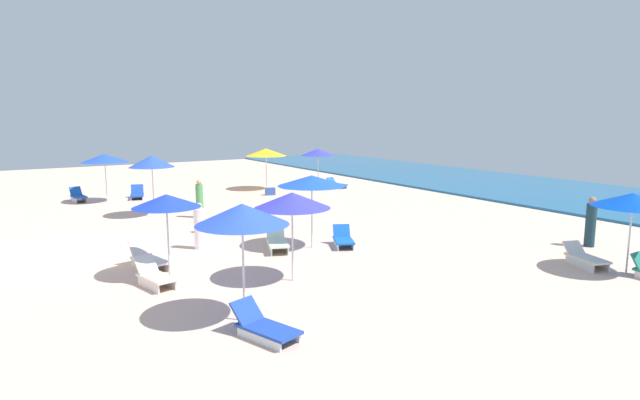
% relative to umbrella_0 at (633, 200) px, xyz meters
% --- Properties ---
extents(ground_plane, '(60.00, 60.00, 0.00)m').
position_rel_umbrella_0_xyz_m(ground_plane, '(-10.71, -12.57, -2.08)').
color(ground_plane, beige).
extents(ocean, '(60.00, 10.81, 0.12)m').
position_rel_umbrella_0_xyz_m(ocean, '(-10.71, 12.02, -2.02)').
color(ocean, '#175D8F').
rests_on(ocean, ground_plane).
extents(umbrella_0, '(2.15, 2.15, 2.28)m').
position_rel_umbrella_0_xyz_m(umbrella_0, '(0.00, 0.00, 0.00)').
color(umbrella_0, silver).
rests_on(umbrella_0, ground_plane).
extents(lounge_chair_0_0, '(1.52, 1.00, 0.63)m').
position_rel_umbrella_0_xyz_m(lounge_chair_0_0, '(-1.00, -0.39, -1.82)').
color(lounge_chair_0_0, silver).
rests_on(lounge_chair_0_0, ground_plane).
extents(umbrella_1, '(2.26, 2.26, 2.44)m').
position_rel_umbrella_0_xyz_m(umbrella_1, '(-7.16, -6.03, 0.18)').
color(umbrella_1, silver).
rests_on(umbrella_1, ground_plane).
extents(lounge_chair_1_0, '(1.58, 1.09, 0.68)m').
position_rel_umbrella_0_xyz_m(lounge_chair_1_0, '(-7.43, -7.19, -1.81)').
color(lounge_chair_1_0, silver).
rests_on(lounge_chair_1_0, ground_plane).
extents(lounge_chair_1_1, '(1.33, 1.05, 0.68)m').
position_rel_umbrella_0_xyz_m(lounge_chair_1_1, '(-6.70, -5.06, -1.83)').
color(lounge_chair_1_1, silver).
rests_on(lounge_chair_1_1, ground_plane).
extents(umbrella_2, '(2.04, 2.04, 2.39)m').
position_rel_umbrella_0_xyz_m(umbrella_2, '(-19.04, 1.64, 0.10)').
color(umbrella_2, silver).
rests_on(umbrella_2, ground_plane).
extents(lounge_chair_2_0, '(1.40, 0.84, 0.61)m').
position_rel_umbrella_0_xyz_m(lounge_chair_2_0, '(-18.69, 2.74, -1.85)').
color(lounge_chair_2_0, silver).
rests_on(lounge_chair_2_0, ground_plane).
extents(umbrella_3, '(1.93, 1.93, 2.67)m').
position_rel_umbrella_0_xyz_m(umbrella_3, '(-15.45, -9.04, 0.33)').
color(umbrella_3, silver).
rests_on(umbrella_3, ground_plane).
extents(umbrella_4, '(2.39, 2.39, 2.42)m').
position_rel_umbrella_0_xyz_m(umbrella_4, '(-20.38, -1.14, 0.12)').
color(umbrella_4, silver).
rests_on(umbrella_4, ground_plane).
extents(umbrella_5, '(1.99, 1.99, 2.57)m').
position_rel_umbrella_0_xyz_m(umbrella_5, '(-2.54, -10.55, 0.26)').
color(umbrella_5, silver).
rests_on(umbrella_5, ground_plane).
extents(lounge_chair_5_0, '(1.62, 1.05, 0.66)m').
position_rel_umbrella_0_xyz_m(lounge_chair_5_0, '(-1.51, -10.58, -1.85)').
color(lounge_chair_5_0, silver).
rests_on(lounge_chair_5_0, ground_plane).
extents(umbrella_6, '(2.03, 2.03, 2.40)m').
position_rel_umbrella_0_xyz_m(umbrella_6, '(-4.41, -8.30, 0.10)').
color(umbrella_6, silver).
rests_on(umbrella_6, ground_plane).
extents(umbrella_7, '(1.83, 1.83, 2.30)m').
position_rel_umbrella_0_xyz_m(umbrella_7, '(-6.48, -11.01, 0.04)').
color(umbrella_7, silver).
rests_on(umbrella_7, ground_plane).
extents(lounge_chair_7_0, '(1.44, 0.84, 0.74)m').
position_rel_umbrella_0_xyz_m(lounge_chair_7_0, '(-5.87, -11.58, -1.80)').
color(lounge_chair_7_0, silver).
rests_on(lounge_chair_7_0, ground_plane).
extents(lounge_chair_7_1, '(1.58, 0.89, 0.79)m').
position_rel_umbrella_0_xyz_m(lounge_chair_7_1, '(-7.61, -11.30, -1.80)').
color(lounge_chair_7_1, silver).
rests_on(lounge_chair_7_1, ground_plane).
extents(umbrella_8, '(2.24, 2.24, 2.45)m').
position_rel_umbrella_0_xyz_m(umbrella_8, '(-20.55, -10.04, 0.16)').
color(umbrella_8, silver).
rests_on(umbrella_8, ground_plane).
extents(lounge_chair_8_0, '(1.46, 0.97, 0.69)m').
position_rel_umbrella_0_xyz_m(lounge_chair_8_0, '(-20.92, -8.47, -1.84)').
color(lounge_chair_8_0, silver).
rests_on(lounge_chair_8_0, ground_plane).
extents(lounge_chair_8_1, '(1.37, 0.71, 0.71)m').
position_rel_umbrella_0_xyz_m(lounge_chair_8_1, '(-21.54, -11.26, -1.80)').
color(lounge_chair_8_1, silver).
rests_on(lounge_chair_8_1, ground_plane).
extents(beachgoer_0, '(0.47, 0.47, 1.70)m').
position_rel_umbrella_0_xyz_m(beachgoer_0, '(-2.29, 1.99, -1.28)').
color(beachgoer_0, '#19353F').
rests_on(beachgoer_0, ground_plane).
extents(beachgoer_1, '(0.52, 0.52, 1.54)m').
position_rel_umbrella_0_xyz_m(beachgoer_1, '(-9.03, -9.24, -1.38)').
color(beachgoer_1, white).
rests_on(beachgoer_1, ground_plane).
extents(beachgoer_2, '(0.43, 0.43, 1.66)m').
position_rel_umbrella_0_xyz_m(beachgoer_2, '(-14.15, -7.43, -1.30)').
color(beachgoer_2, '#4D9958').
rests_on(beachgoer_2, ground_plane).
extents(cooler_box_0, '(0.48, 0.63, 0.41)m').
position_rel_umbrella_0_xyz_m(cooler_box_0, '(-18.28, -1.95, -1.88)').
color(cooler_box_0, '#3150A4').
rests_on(cooler_box_0, ground_plane).
extents(cooler_box_1, '(0.58, 0.45, 0.31)m').
position_rel_umbrella_0_xyz_m(cooler_box_1, '(-11.31, -8.38, -1.93)').
color(cooler_box_1, white).
rests_on(cooler_box_1, ground_plane).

